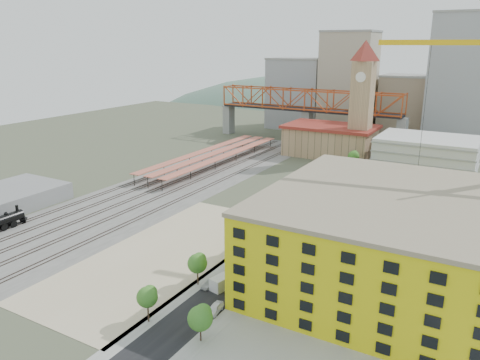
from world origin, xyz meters
The scene contains 30 objects.
ground centered at (0.00, 0.00, 0.00)m, with size 400.00×400.00×0.00m, color #474C38.
ballast_strip centered at (-36.00, 17.50, 0.03)m, with size 36.00×165.00×0.06m, color #605E59.
dirt_lot centered at (-4.00, -31.50, 0.03)m, with size 28.00×67.00×0.06m, color tan.
street_asphalt centered at (16.00, 15.00, 0.03)m, with size 12.00×170.00×0.06m, color black.
sidewalk_west centered at (10.50, 15.00, 0.02)m, with size 3.00×170.00×0.04m, color gray.
sidewalk_east centered at (21.50, 15.00, 0.02)m, with size 3.00×170.00×0.04m, color gray.
construction_pad centered at (45.00, -20.00, 0.03)m, with size 50.00×90.00×0.06m, color gray.
rail_tracks centered at (-37.80, 17.50, 0.15)m, with size 26.56×160.00×0.18m.
platform_canopies centered at (-41.00, 45.00, 3.99)m, with size 16.00×80.00×4.12m.
station_hall centered at (-5.00, 82.00, 6.67)m, with size 38.00×24.00×13.10m.
clock_tower centered at (8.00, 79.99, 28.70)m, with size 12.00×12.00×52.00m.
parking_garage centered at (36.00, 70.00, 7.00)m, with size 34.00×26.00×14.00m, color silver.
truss_bridge centered at (-25.00, 105.00, 18.86)m, with size 94.00×9.60×25.60m.
construction_building centered at (42.00, -20.00, 9.41)m, with size 44.60×50.60×18.80m.
warehouse centered at (-66.00, -30.00, 2.50)m, with size 22.00×32.00×5.00m, color gray.
street_trees centered at (16.00, 5.00, 0.00)m, with size 15.40×124.40×8.00m.
skyline centered at (7.47, 142.31, 22.81)m, with size 133.00×46.00×60.00m.
distant_hills centered at (45.28, 260.00, -79.54)m, with size 647.00×264.00×227.00m.
site_trailer_a centered at (16.00, -36.52, 1.31)m, with size 2.51×9.54×2.61m, color silver.
site_trailer_b centered at (16.00, -29.36, 1.41)m, with size 2.71×10.28×2.81m, color silver.
site_trailer_c centered at (16.00, -12.63, 1.37)m, with size 2.64×10.03×2.74m, color silver.
site_trailer_d centered at (16.00, -9.48, 1.33)m, with size 2.56×9.73×2.66m, color silver.
car_0 centered at (13.00, -39.64, 0.72)m, with size 1.70×4.23×1.44m, color silver.
car_1 centered at (13.00, -16.65, 0.79)m, with size 1.66×4.77×1.57m, color #9B9BA0.
car_2 centered at (13.00, -16.77, 0.72)m, with size 2.39×5.18×1.44m, color black.
car_3 centered at (13.00, 27.38, 0.67)m, with size 1.87×4.61×1.34m, color navy.
car_4 centered at (19.00, -46.87, 0.79)m, with size 1.87×4.66×1.59m, color white.
car_5 centered at (19.00, -20.66, 0.70)m, with size 1.48×4.23×1.39m, color gray.
car_6 centered at (19.00, 20.14, 0.71)m, with size 2.37×5.15×1.43m, color black.
car_7 centered at (19.00, 34.31, 0.66)m, with size 1.85×4.54×1.32m, color navy.
Camera 1 is at (59.83, -108.86, 46.67)m, focal length 35.00 mm.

